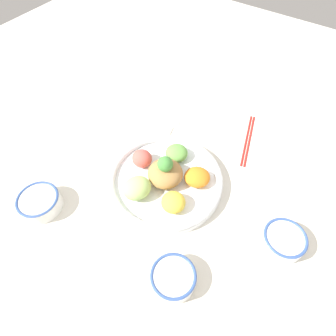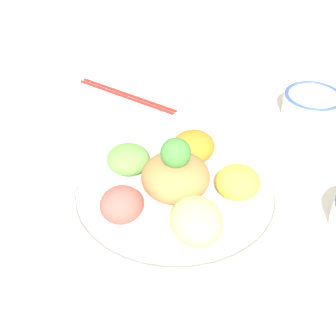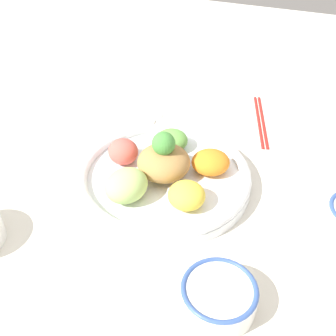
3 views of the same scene
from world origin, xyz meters
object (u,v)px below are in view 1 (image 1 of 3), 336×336
at_px(salad_platter, 165,179).
at_px(serving_spoon_main, 172,127).
at_px(sauce_bowl_red, 39,202).
at_px(chopsticks_pair_near, 248,139).
at_px(sauce_bowl_dark, 173,278).
at_px(rice_bowl_blue, 283,240).

xyz_separation_m(salad_platter, serving_spoon_main, (-0.11, 0.20, -0.02)).
height_order(salad_platter, sauce_bowl_red, salad_platter).
bearing_deg(chopsticks_pair_near, sauce_bowl_dark, -11.73).
height_order(salad_platter, rice_bowl_blue, salad_platter).
distance_m(sauce_bowl_red, chopsticks_pair_near, 0.66).
relative_size(sauce_bowl_red, chopsticks_pair_near, 0.50).
distance_m(chopsticks_pair_near, serving_spoon_main, 0.26).
distance_m(rice_bowl_blue, chopsticks_pair_near, 0.36).
bearing_deg(sauce_bowl_dark, sauce_bowl_red, -174.43).
relative_size(salad_platter, sauce_bowl_red, 2.92).
distance_m(sauce_bowl_dark, serving_spoon_main, 0.50).
distance_m(rice_bowl_blue, sauce_bowl_dark, 0.29).
xyz_separation_m(salad_platter, rice_bowl_blue, (0.35, 0.01, -0.00)).
bearing_deg(sauce_bowl_dark, chopsticks_pair_near, 94.76).
bearing_deg(salad_platter, sauce_bowl_dark, -51.37).
relative_size(salad_platter, rice_bowl_blue, 3.10).
relative_size(rice_bowl_blue, sauce_bowl_dark, 1.00).
bearing_deg(sauce_bowl_dark, salad_platter, 128.63).
relative_size(rice_bowl_blue, serving_spoon_main, 0.81).
xyz_separation_m(rice_bowl_blue, chopsticks_pair_near, (-0.22, 0.28, -0.02)).
height_order(sauce_bowl_dark, chopsticks_pair_near, sauce_bowl_dark).
height_order(salad_platter, sauce_bowl_dark, salad_platter).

